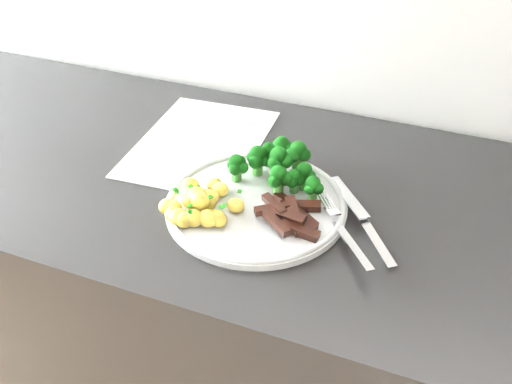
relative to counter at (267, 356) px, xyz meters
The scene contains 8 objects.
counter is the anchor object (origin of this frame).
recipe_paper 0.47m from the counter, 152.60° to the left, with size 0.23×0.32×0.00m.
plate 0.44m from the counter, 94.11° to the right, with size 0.28×0.28×0.02m.
broccoli 0.47m from the counter, 59.39° to the left, with size 0.16×0.12×0.06m.
potatoes 0.47m from the counter, 125.68° to the right, with size 0.12×0.12×0.04m.
beef_strips 0.46m from the counter, 51.62° to the right, with size 0.11×0.11×0.02m.
fork 0.48m from the counter, 30.59° to the right, with size 0.12×0.15×0.02m.
knife 0.47m from the counter, 17.38° to the right, with size 0.14×0.18×0.02m.
Camera 1 is at (0.24, 1.00, 1.39)m, focal length 39.08 mm.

